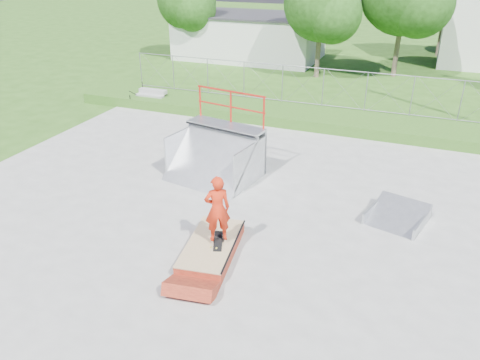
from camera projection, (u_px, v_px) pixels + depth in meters
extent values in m
plane|color=#2C5117|center=(241.00, 220.00, 13.88)|extent=(120.00, 120.00, 0.00)
cube|color=gray|center=(241.00, 220.00, 13.87)|extent=(20.00, 16.00, 0.04)
cube|color=#2C5117|center=(316.00, 117.00, 21.69)|extent=(24.00, 3.00, 0.50)
cube|color=maroon|center=(212.00, 249.00, 12.27)|extent=(1.54, 2.63, 0.35)
cube|color=tan|center=(212.00, 243.00, 12.19)|extent=(1.56, 2.66, 0.02)
cube|color=black|center=(218.00, 241.00, 12.14)|extent=(0.48, 0.82, 0.13)
imported|color=red|center=(217.00, 211.00, 11.74)|extent=(0.78, 0.72, 1.80)
cube|color=#BCBCB8|center=(250.00, 37.00, 34.21)|extent=(10.00, 6.00, 3.00)
cylinder|color=brown|center=(318.00, 57.00, 29.01)|extent=(0.30, 0.30, 2.45)
sphere|color=#1A3B10|center=(322.00, 3.00, 27.60)|extent=(4.48, 4.48, 4.48)
sphere|color=#1A3B10|center=(333.00, 15.00, 27.10)|extent=(3.36, 3.36, 3.36)
cylinder|color=brown|center=(396.00, 54.00, 29.11)|extent=(0.30, 0.30, 2.80)
sphere|color=#1A3B10|center=(420.00, 4.00, 26.93)|extent=(3.84, 3.84, 3.84)
cylinder|color=brown|center=(189.00, 43.00, 34.02)|extent=(0.30, 0.30, 2.27)
sphere|color=#1A3B10|center=(187.00, 0.00, 32.72)|extent=(4.16, 4.16, 4.16)
sphere|color=#1A3B10|center=(194.00, 9.00, 32.25)|extent=(3.12, 3.12, 3.12)
cylinder|color=brown|center=(440.00, 41.00, 35.10)|extent=(0.30, 0.30, 2.10)
sphere|color=#1A3B10|center=(447.00, 3.00, 33.89)|extent=(3.84, 3.84, 3.84)
sphere|color=#1A3B10|center=(456.00, 11.00, 33.47)|extent=(2.88, 2.88, 2.88)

